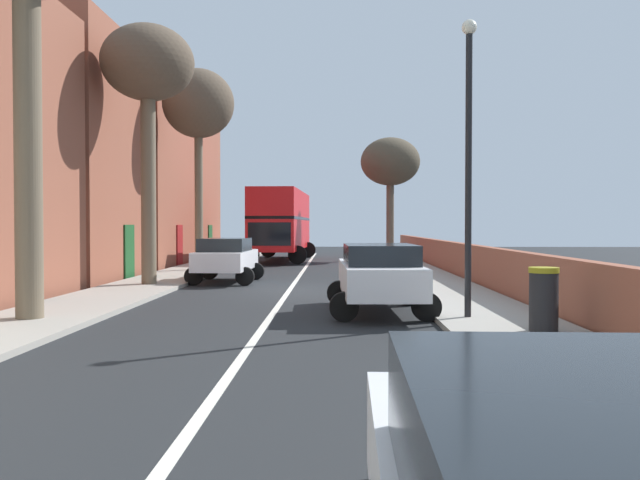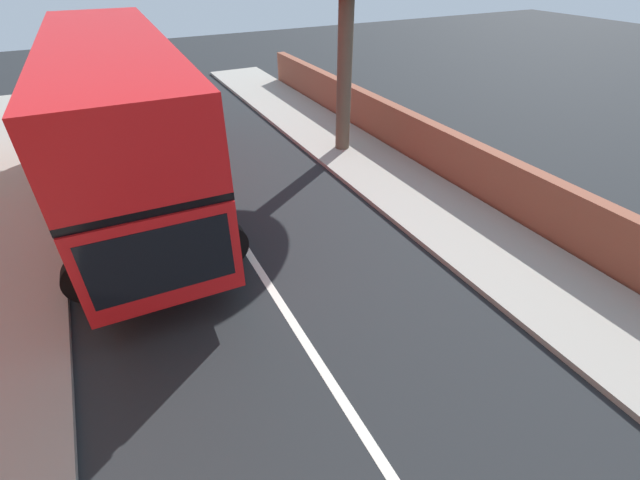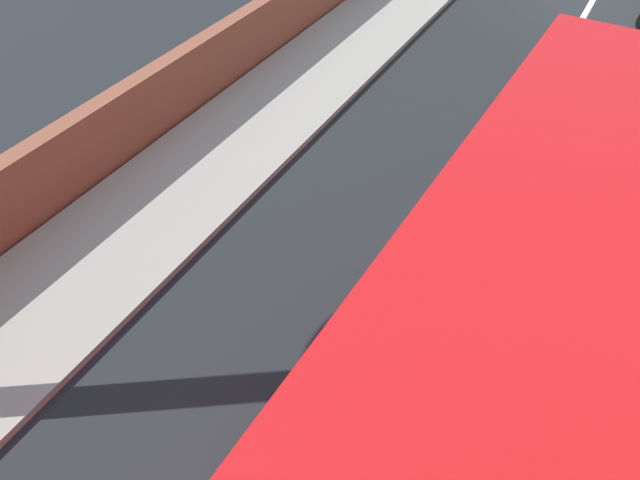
# 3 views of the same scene
# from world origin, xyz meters

# --- Properties ---
(ground_plane) EXTENTS (84.00, 84.00, 0.00)m
(ground_plane) POSITION_xyz_m (0.00, 0.00, 0.00)
(ground_plane) COLOR black
(road_centre_line) EXTENTS (0.16, 54.00, 0.01)m
(road_centre_line) POSITION_xyz_m (0.00, 0.00, 0.00)
(road_centre_line) COLOR silver
(road_centre_line) RESTS_ON ground
(sidewalk_left) EXTENTS (2.60, 60.00, 0.12)m
(sidewalk_left) POSITION_xyz_m (-4.90, 0.00, 0.06)
(sidewalk_left) COLOR #9E998E
(sidewalk_left) RESTS_ON ground
(sidewalk_right) EXTENTS (2.60, 60.00, 0.12)m
(sidewalk_right) POSITION_xyz_m (4.90, 0.00, 0.06)
(sidewalk_right) COLOR #9E998E
(sidewalk_right) RESTS_ON ground
(terraced_houses_left) EXTENTS (4.07, 47.68, 10.90)m
(terraced_houses_left) POSITION_xyz_m (-8.50, -0.52, 4.76)
(terraced_houses_left) COLOR beige
(terraced_houses_left) RESTS_ON ground
(boundary_wall_right) EXTENTS (0.36, 54.00, 1.37)m
(boundary_wall_right) POSITION_xyz_m (6.45, 0.00, 0.69)
(boundary_wall_right) COLOR brown
(boundary_wall_right) RESTS_ON ground
(double_decker_bus) EXTENTS (3.81, 10.64, 4.06)m
(double_decker_bus) POSITION_xyz_m (-1.70, 17.23, 2.35)
(double_decker_bus) COLOR red
(double_decker_bus) RESTS_ON ground
(parked_car_white_right_1) EXTENTS (2.51, 4.58, 1.63)m
(parked_car_white_right_1) POSITION_xyz_m (2.50, -5.31, 0.94)
(parked_car_white_right_1) COLOR silver
(parked_car_white_right_1) RESTS_ON ground
(parked_car_white_left_2) EXTENTS (2.50, 3.99, 1.61)m
(parked_car_white_left_2) POSITION_xyz_m (-2.50, 2.70, 0.93)
(parked_car_white_left_2) COLOR silver
(parked_car_white_left_2) RESTS_ON ground
(street_tree_left_2) EXTENTS (3.07, 3.07, 8.61)m
(street_tree_left_2) POSITION_xyz_m (-4.77, 0.81, 7.22)
(street_tree_left_2) COLOR brown
(street_tree_left_2) RESTS_ON sidewalk_left
(street_tree_right_3) EXTENTS (3.53, 3.53, 7.18)m
(street_tree_right_3) POSITION_xyz_m (4.73, 17.84, 5.78)
(street_tree_right_3) COLOR brown
(street_tree_right_3) RESTS_ON sidewalk_right
(street_tree_left_4) EXTENTS (3.13, 3.13, 8.82)m
(street_tree_left_4) POSITION_xyz_m (-4.55, 7.69, 7.32)
(street_tree_left_4) COLOR brown
(street_tree_left_4) RESTS_ON sidewalk_left
(lamppost_right) EXTENTS (0.32, 0.32, 6.31)m
(lamppost_right) POSITION_xyz_m (4.30, -6.73, 3.81)
(lamppost_right) COLOR black
(lamppost_right) RESTS_ON sidewalk_right
(litter_bin_right) EXTENTS (0.55, 0.55, 1.18)m
(litter_bin_right) POSITION_xyz_m (5.30, -8.61, 0.72)
(litter_bin_right) COLOR black
(litter_bin_right) RESTS_ON sidewalk_right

